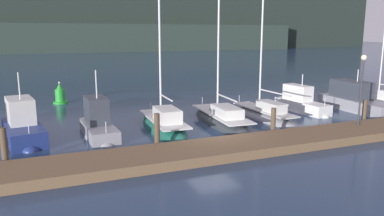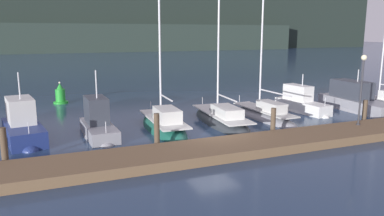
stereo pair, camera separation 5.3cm
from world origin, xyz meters
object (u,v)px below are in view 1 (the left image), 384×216
Objects in this scene: motorboat_berth_3 at (23,133)px; dock_lamppost at (362,79)px; sailboat_berth_7 at (264,117)px; motorboat_berth_8 at (301,106)px; motorboat_berth_9 at (355,104)px; motorboat_berth_4 at (98,128)px; sailboat_berth_5 at (164,127)px; channel_buoy at (60,96)px; sailboat_berth_6 at (221,121)px.

motorboat_berth_3 is 19.23m from dock_lamppost.
sailboat_berth_7 is 1.73× the size of motorboat_berth_8.
sailboat_berth_7 reaches higher than motorboat_berth_9.
motorboat_berth_4 is 0.47× the size of sailboat_berth_5.
motorboat_berth_9 reaches higher than channel_buoy.
sailboat_berth_7 is (3.30, 0.06, 0.03)m from sailboat_berth_6.
motorboat_berth_8 is 2.89× the size of channel_buoy.
sailboat_berth_6 is at bearing 0.42° from motorboat_berth_4.
motorboat_berth_9 is (8.07, -0.02, 0.29)m from sailboat_berth_7.
sailboat_berth_5 is at bearing 154.73° from dock_lamppost.
sailboat_berth_6 is 8.72m from dock_lamppost.
motorboat_berth_4 is at bearing -9.80° from motorboat_berth_3.
channel_buoy is (-16.44, 10.20, 0.28)m from motorboat_berth_8.
motorboat_berth_3 is 3.03× the size of channel_buoy.
sailboat_berth_6 reaches higher than motorboat_berth_4.
motorboat_berth_9 is 4.04× the size of channel_buoy.
motorboat_berth_9 is at bearing -28.77° from channel_buoy.
channel_buoy is at bearing 76.98° from motorboat_berth_3.
motorboat_berth_8 is 19.35m from channel_buoy.
motorboat_berth_4 is 0.40× the size of sailboat_berth_6.
motorboat_berth_8 is (3.90, 1.10, 0.23)m from sailboat_berth_7.
sailboat_berth_5 is at bearing -65.12° from channel_buoy.
motorboat_berth_8 is at bearing 1.62° from motorboat_berth_3.
sailboat_berth_5 is 2.00× the size of motorboat_berth_8.
sailboat_berth_6 is 1.67× the size of motorboat_berth_9.
sailboat_berth_7 is at bearing -2.15° from motorboat_berth_3.
motorboat_berth_9 is (4.17, -1.11, 0.06)m from motorboat_berth_8.
sailboat_berth_6 reaches higher than dock_lamppost.
sailboat_berth_5 is at bearing -173.62° from motorboat_berth_8.
dock_lamppost is at bearing -96.85° from motorboat_berth_8.
motorboat_berth_3 reaches higher than motorboat_berth_9.
sailboat_berth_7 is at bearing 122.06° from dock_lamppost.
sailboat_berth_7 is at bearing 179.89° from motorboat_berth_9.
motorboat_berth_4 is at bearing -179.70° from motorboat_berth_9.
sailboat_berth_7 reaches higher than channel_buoy.
motorboat_berth_9 is 23.51m from channel_buoy.
sailboat_berth_5 is 0.86× the size of sailboat_berth_6.
motorboat_berth_3 is 18.93m from motorboat_berth_8.
motorboat_berth_9 is at bearing 0.50° from sailboat_berth_5.
dock_lamppost is at bearing -46.17° from channel_buoy.
motorboat_berth_3 is at bearing 176.98° from sailboat_berth_6.
motorboat_berth_8 is at bearing 6.38° from sailboat_berth_5.
motorboat_berth_3 is 7.83m from sailboat_berth_5.
channel_buoy is at bearing 114.88° from sailboat_berth_5.
sailboat_berth_5 is 1.43× the size of motorboat_berth_9.
sailboat_berth_7 is (7.23, 0.15, 0.02)m from sailboat_berth_5.
sailboat_berth_5 is 7.23m from sailboat_berth_7.
motorboat_berth_8 is at bearing 165.08° from motorboat_berth_9.
sailboat_berth_7 is (15.02, -0.56, -0.23)m from motorboat_berth_3.
motorboat_berth_4 is 0.54× the size of sailboat_berth_7.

